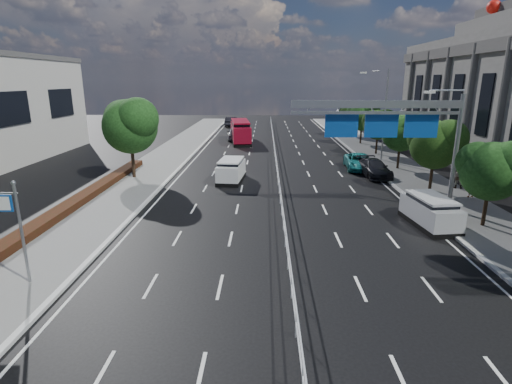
{
  "coord_description": "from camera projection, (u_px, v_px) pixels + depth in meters",
  "views": [
    {
      "loc": [
        -1.02,
        -14.31,
        8.0
      ],
      "look_at": [
        -1.48,
        5.53,
        2.4
      ],
      "focal_mm": 28.0,
      "sensor_mm": 36.0,
      "label": 1
    }
  ],
  "objects": [
    {
      "name": "hedge_near",
      "position": [
        31.0,
        231.0,
        20.93
      ],
      "size": [
        1.0,
        36.0,
        0.44
      ],
      "primitive_type": "cube",
      "color": "black",
      "rests_on": "sidewalk_near"
    },
    {
      "name": "far_tree_g",
      "position": [
        363.0,
        115.0,
        50.23
      ],
      "size": [
        3.96,
        3.69,
        5.45
      ],
      "color": "black",
      "rests_on": "ground"
    },
    {
      "name": "far_tree_c",
      "position": [
        493.0,
        168.0,
        21.45
      ],
      "size": [
        3.52,
        3.28,
        4.94
      ],
      "color": "black",
      "rests_on": "ground"
    },
    {
      "name": "far_tree_d",
      "position": [
        436.0,
        142.0,
        28.59
      ],
      "size": [
        3.85,
        3.59,
        5.34
      ],
      "color": "black",
      "rests_on": "ground"
    },
    {
      "name": "red_bus",
      "position": [
        240.0,
        131.0,
        52.86
      ],
      "size": [
        3.38,
        9.64,
        2.82
      ],
      "rotation": [
        0.0,
        0.0,
        0.12
      ],
      "color": "black",
      "rests_on": "ground"
    },
    {
      "name": "parked_car_teal",
      "position": [
        359.0,
        162.0,
        36.72
      ],
      "size": [
        2.69,
        5.26,
        1.42
      ],
      "primitive_type": "imported",
      "rotation": [
        0.0,
        0.0,
        -0.07
      ],
      "color": "#1A7777",
      "rests_on": "ground"
    },
    {
      "name": "parked_car_dark",
      "position": [
        374.0,
        168.0,
        34.12
      ],
      "size": [
        2.45,
        5.1,
        1.43
      ],
      "primitive_type": "imported",
      "rotation": [
        0.0,
        0.0,
        0.09
      ],
      "color": "black",
      "rests_on": "ground"
    },
    {
      "name": "median_fence",
      "position": [
        276.0,
        162.0,
        37.43
      ],
      "size": [
        0.05,
        85.0,
        1.02
      ],
      "color": "silver",
      "rests_on": "ground"
    },
    {
      "name": "pedestrian_a",
      "position": [
        472.0,
        186.0,
        27.48
      ],
      "size": [
        0.7,
        0.56,
        1.65
      ],
      "primitive_type": "imported",
      "rotation": [
        0.0,
        0.0,
        3.46
      ],
      "color": "gray",
      "rests_on": "sidewalk_far"
    },
    {
      "name": "ground",
      "position": [
        290.0,
        288.0,
        15.92
      ],
      "size": [
        160.0,
        160.0,
        0.0
      ],
      "primitive_type": "plane",
      "color": "black",
      "rests_on": "ground"
    },
    {
      "name": "pedestrian_b",
      "position": [
        458.0,
        177.0,
        29.8
      ],
      "size": [
        0.99,
        0.89,
        1.69
      ],
      "primitive_type": "imported",
      "rotation": [
        0.0,
        0.0,
        2.78
      ],
      "color": "gray",
      "rests_on": "sidewalk_far"
    },
    {
      "name": "white_minivan",
      "position": [
        231.0,
        170.0,
        32.43
      ],
      "size": [
        2.19,
        4.33,
        1.82
      ],
      "rotation": [
        0.0,
        0.0,
        -0.09
      ],
      "color": "black",
      "rests_on": "ground"
    },
    {
      "name": "near_car_silver",
      "position": [
        235.0,
        134.0,
        54.8
      ],
      "size": [
        2.55,
        5.22,
        1.72
      ],
      "primitive_type": "imported",
      "rotation": [
        0.0,
        0.0,
        3.25
      ],
      "color": "#A1A4A8",
      "rests_on": "ground"
    },
    {
      "name": "toilet_sign",
      "position": [
        7.0,
        216.0,
        15.37
      ],
      "size": [
        1.62,
        0.18,
        4.34
      ],
      "color": "gray",
      "rests_on": "ground"
    },
    {
      "name": "overhead_gantry",
      "position": [
        395.0,
        121.0,
        23.92
      ],
      "size": [
        10.24,
        0.38,
        7.45
      ],
      "color": "gray",
      "rests_on": "ground"
    },
    {
      "name": "near_car_dark",
      "position": [
        232.0,
        122.0,
        70.93
      ],
      "size": [
        2.11,
        5.14,
        1.66
      ],
      "primitive_type": "imported",
      "rotation": [
        0.0,
        0.0,
        3.07
      ],
      "color": "black",
      "rests_on": "ground"
    },
    {
      "name": "far_tree_f",
      "position": [
        379.0,
        123.0,
        43.08
      ],
      "size": [
        3.52,
        3.28,
        5.02
      ],
      "color": "black",
      "rests_on": "ground"
    },
    {
      "name": "kerb_near",
      "position": [
        67.0,
        283.0,
        16.1
      ],
      "size": [
        0.25,
        140.0,
        0.15
      ],
      "primitive_type": "cube",
      "color": "silver",
      "rests_on": "ground"
    },
    {
      "name": "silver_minivan",
      "position": [
        430.0,
        211.0,
        22.45
      ],
      "size": [
        2.26,
        4.33,
        1.72
      ],
      "rotation": [
        0.0,
        0.0,
        0.13
      ],
      "color": "black",
      "rests_on": "ground"
    },
    {
      "name": "far_tree_h",
      "position": [
        350.0,
        113.0,
        57.54
      ],
      "size": [
        3.41,
        3.18,
        4.91
      ],
      "color": "black",
      "rests_on": "ground"
    },
    {
      "name": "sidewalk_near",
      "position": [
        6.0,
        283.0,
        16.16
      ],
      "size": [
        5.0,
        140.0,
        0.14
      ],
      "primitive_type": "cube",
      "color": "slate",
      "rests_on": "ground"
    },
    {
      "name": "streetlight_far",
      "position": [
        382.0,
        109.0,
        39.29
      ],
      "size": [
        2.78,
        2.4,
        9.0
      ],
      "color": "gray",
      "rests_on": "ground"
    },
    {
      "name": "near_tree_back",
      "position": [
        130.0,
        123.0,
        32.23
      ],
      "size": [
        4.84,
        4.51,
        6.69
      ],
      "color": "black",
      "rests_on": "ground"
    },
    {
      "name": "far_tree_e",
      "position": [
        402.0,
        131.0,
        35.85
      ],
      "size": [
        3.63,
        3.38,
        5.13
      ],
      "color": "black",
      "rests_on": "ground"
    }
  ]
}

